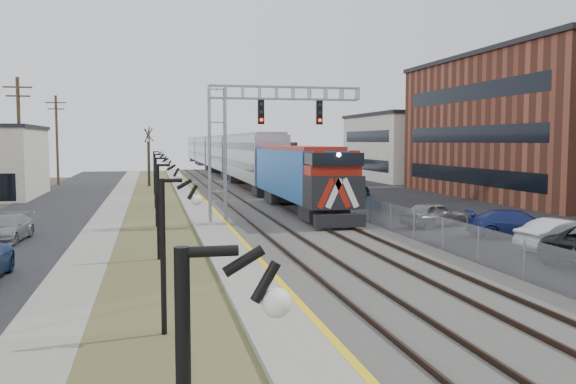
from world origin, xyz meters
name	(u,v)px	position (x,y,z in m)	size (l,w,h in m)	color
street_west	(39,216)	(-11.50, 35.00, 0.02)	(7.00, 120.00, 0.04)	black
sidewalk	(110,214)	(-7.00, 35.00, 0.04)	(2.00, 120.00, 0.08)	gray
grass_median	(156,213)	(-4.00, 35.00, 0.03)	(4.00, 120.00, 0.06)	brown
platform	(200,210)	(-1.00, 35.00, 0.12)	(2.00, 120.00, 0.24)	gray
ballast_bed	(271,209)	(4.00, 35.00, 0.10)	(8.00, 120.00, 0.20)	#595651
parking_lot	(426,206)	(16.00, 35.00, 0.02)	(16.00, 120.00, 0.04)	black
platform_edge	(213,208)	(-0.12, 35.00, 0.24)	(0.24, 120.00, 0.01)	gold
track_near	(243,207)	(2.00, 35.00, 0.28)	(1.58, 120.00, 0.15)	#2D2119
track_far	(291,206)	(5.50, 35.00, 0.28)	(1.58, 120.00, 0.15)	#2D2119
train	(221,155)	(5.50, 79.30, 2.94)	(3.00, 108.65, 5.33)	#134EA0
signal_gantry	(247,130)	(1.22, 27.99, 5.59)	(9.00, 1.07, 8.15)	gray
lampposts	(158,212)	(-4.00, 18.29, 2.00)	(0.14, 62.14, 4.00)	black
fence	(327,198)	(8.20, 35.00, 0.80)	(0.04, 120.00, 1.60)	gray
bare_trees	(30,172)	(-12.66, 38.91, 2.70)	(12.30, 42.30, 5.95)	#382D23
car_lot_b	(566,237)	(13.46, 15.76, 0.74)	(1.57, 4.51, 1.49)	#BCBCBC
car_lot_d	(517,225)	(13.71, 19.84, 0.71)	(1.98, 4.88, 1.42)	navy
car_lot_e	(434,215)	(11.50, 24.55, 0.71)	(1.67, 4.16, 1.42)	slate
car_lot_f	(339,190)	(11.12, 41.55, 0.78)	(1.64, 4.71, 1.55)	#0B3A20
car_street_b	(6,229)	(-11.21, 24.36, 0.64)	(1.80, 4.44, 1.29)	gray
car_lot_g	(341,188)	(12.23, 44.25, 0.79)	(2.21, 5.44, 1.58)	navy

